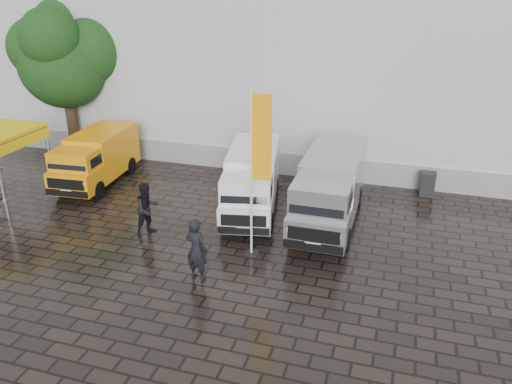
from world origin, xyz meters
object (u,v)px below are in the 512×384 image
at_px(person_tent, 147,209).
at_px(person_front, 197,250).
at_px(van_white, 252,183).
at_px(van_yellow, 96,160).
at_px(flagpole, 257,165).
at_px(van_silver, 330,191).
at_px(wheelie_bin, 428,184).

bearing_deg(person_tent, person_front, -98.60).
distance_m(van_white, person_tent, 3.99).
height_order(van_yellow, flagpole, flagpole).
xyz_separation_m(van_silver, flagpole, (-1.80, -2.88, 1.81)).
relative_size(van_yellow, van_silver, 0.82).
bearing_deg(person_front, person_tent, -24.89).
bearing_deg(van_yellow, wheelie_bin, 7.25).
bearing_deg(van_silver, person_tent, -155.99).
distance_m(wheelie_bin, person_tent, 11.19).
height_order(van_silver, person_tent, van_silver).
bearing_deg(person_tent, van_silver, -36.47).
relative_size(van_white, person_front, 2.70).
bearing_deg(flagpole, wheelie_bin, 51.48).
xyz_separation_m(van_yellow, van_white, (7.14, -0.66, 0.06)).
bearing_deg(person_tent, wheelie_bin, -26.31).
xyz_separation_m(van_yellow, person_tent, (4.28, -3.44, -0.15)).
distance_m(van_yellow, person_front, 8.98).
xyz_separation_m(van_silver, wheelie_bin, (3.44, 3.70, -0.75)).
xyz_separation_m(van_white, person_tent, (-2.86, -2.78, -0.21)).
bearing_deg(van_yellow, person_front, -43.19).
height_order(van_yellow, person_tent, van_yellow).
relative_size(wheelie_bin, person_front, 0.50).
bearing_deg(van_silver, van_white, 176.44).
xyz_separation_m(van_white, van_silver, (2.94, -0.18, 0.10)).
height_order(van_white, van_silver, van_silver).
xyz_separation_m(flagpole, person_front, (-1.25, -1.86, -2.07)).
distance_m(van_yellow, van_white, 7.17).
bearing_deg(wheelie_bin, person_front, -127.68).
height_order(van_silver, person_front, van_silver).
xyz_separation_m(van_yellow, wheelie_bin, (13.52, 2.86, -0.59)).
xyz_separation_m(van_yellow, van_silver, (10.08, -0.84, 0.16)).
height_order(van_yellow, wheelie_bin, van_yellow).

